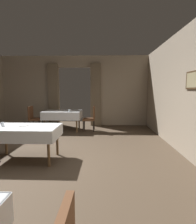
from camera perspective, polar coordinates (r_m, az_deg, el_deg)
The scene contains 12 objects.
ground at distance 4.15m, azimuth -16.76°, elevation -14.99°, with size 10.08×10.08×0.00m, color #4C3D2D.
wall_back at distance 7.92m, azimuth -7.40°, elevation 6.84°, with size 6.40×0.27×3.00m.
dining_table_mid at distance 4.22m, azimuth -22.38°, elevation -5.50°, with size 1.47×0.90×0.75m.
dining_table_far at distance 6.93m, azimuth -11.30°, elevation -0.49°, with size 1.42×0.88×0.75m.
chair_far_left at distance 7.23m, azimuth -19.81°, elevation -1.52°, with size 0.44×0.44×0.93m.
chair_far_right at distance 6.75m, azimuth -2.25°, elevation -1.70°, with size 0.44×0.44×0.93m.
plate_mid_a at distance 4.29m, azimuth -22.69°, elevation -3.99°, with size 0.22×0.22×0.01m, color white.
glass_mid_b at distance 4.43m, azimuth -28.15°, elevation -3.47°, with size 0.08×0.08×0.09m, color silver.
plate_far_a at distance 6.95m, azimuth -15.86°, elevation 0.30°, with size 0.20×0.20×0.01m, color white.
glass_far_b at distance 6.58m, azimuth -9.05°, elevation 0.43°, with size 0.08×0.08×0.08m, color silver.
plate_far_c at distance 6.65m, azimuth -11.70°, elevation 0.13°, with size 0.19×0.19×0.01m, color white.
plate_far_d at distance 7.09m, azimuth -13.32°, elevation 0.50°, with size 0.20×0.20×0.01m, color white.
Camera 1 is at (1.28, -3.64, 1.53)m, focal length 28.65 mm.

